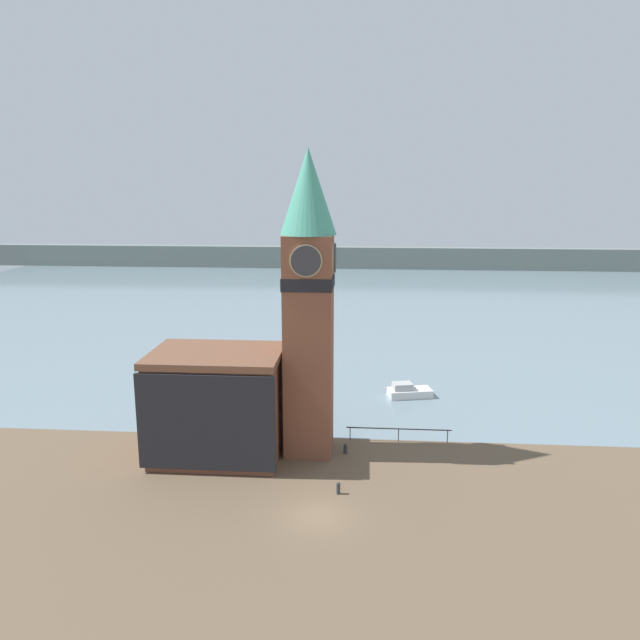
# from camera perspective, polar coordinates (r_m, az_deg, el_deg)

# --- Properties ---
(ground_plane) EXTENTS (160.00, 160.00, 0.00)m
(ground_plane) POSITION_cam_1_polar(r_m,az_deg,el_deg) (39.74, -0.26, -17.47)
(ground_plane) COLOR brown
(water) EXTENTS (160.00, 120.00, 0.00)m
(water) POSITION_cam_1_polar(r_m,az_deg,el_deg) (108.03, 2.84, 1.90)
(water) COLOR gray
(water) RESTS_ON ground_plane
(far_shoreline) EXTENTS (180.00, 3.00, 5.00)m
(far_shoreline) POSITION_cam_1_polar(r_m,az_deg,el_deg) (147.20, 3.29, 5.72)
(far_shoreline) COLOR slate
(far_shoreline) RESTS_ON water
(pier_railing) EXTENTS (8.16, 0.08, 1.09)m
(pier_railing) POSITION_cam_1_polar(r_m,az_deg,el_deg) (49.72, 7.20, -9.97)
(pier_railing) COLOR #333338
(pier_railing) RESTS_ON ground_plane
(clock_tower) EXTENTS (3.96, 3.96, 22.21)m
(clock_tower) POSITION_cam_1_polar(r_m,az_deg,el_deg) (44.58, -1.04, 2.12)
(clock_tower) COLOR brown
(clock_tower) RESTS_ON ground_plane
(pier_building) EXTENTS (9.55, 7.12, 7.92)m
(pier_building) POSITION_cam_1_polar(r_m,az_deg,el_deg) (46.55, -9.38, -7.61)
(pier_building) COLOR brown
(pier_building) RESTS_ON ground_plane
(boat_near) EXTENTS (4.36, 2.74, 1.38)m
(boat_near) POSITION_cam_1_polar(r_m,az_deg,el_deg) (59.81, 8.08, -6.49)
(boat_near) COLOR silver
(boat_near) RESTS_ON water
(mooring_bollard_near) EXTENTS (0.27, 0.27, 0.82)m
(mooring_bollard_near) POSITION_cam_1_polar(r_m,az_deg,el_deg) (41.94, 1.68, -15.06)
(mooring_bollard_near) COLOR #2D2D33
(mooring_bollard_near) RESTS_ON ground_plane
(mooring_bollard_far) EXTENTS (0.31, 0.31, 0.77)m
(mooring_bollard_far) POSITION_cam_1_polar(r_m,az_deg,el_deg) (47.59, 2.34, -11.61)
(mooring_bollard_far) COLOR #2D2D33
(mooring_bollard_far) RESTS_ON ground_plane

